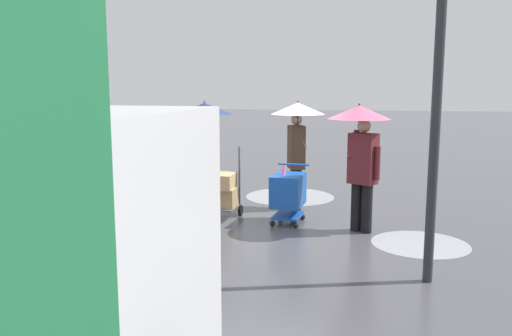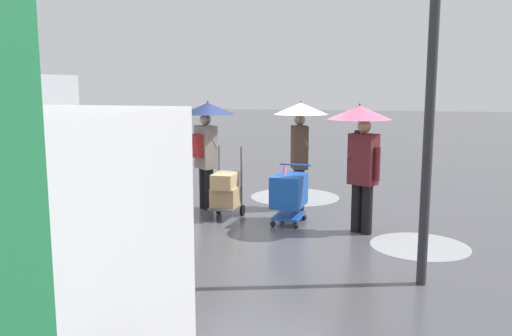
{
  "view_description": "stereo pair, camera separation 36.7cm",
  "coord_description": "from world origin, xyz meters",
  "px_view_note": "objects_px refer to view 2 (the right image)",
  "views": [
    {
      "loc": [
        -1.75,
        8.87,
        2.43
      ],
      "look_at": [
        0.01,
        0.26,
        1.05
      ],
      "focal_mm": 36.82,
      "sensor_mm": 36.0,
      "label": 1
    },
    {
      "loc": [
        -2.1,
        8.79,
        2.43
      ],
      "look_at": [
        0.01,
        0.26,
        1.05
      ],
      "focal_mm": 36.82,
      "sensor_mm": 36.0,
      "label": 2
    }
  ],
  "objects_px": {
    "pedestrian_pink_side": "(300,130)",
    "pedestrian_white_side": "(361,138)",
    "hand_dolly_boxes": "(225,190)",
    "pedestrian_black_side": "(206,131)",
    "shopping_cart_vendor": "(289,192)",
    "street_lamp": "(431,91)",
    "cargo_van_parked_right": "(69,152)"
  },
  "relations": [
    {
      "from": "cargo_van_parked_right",
      "to": "pedestrian_white_side",
      "type": "distance_m",
      "value": 5.49
    },
    {
      "from": "shopping_cart_vendor",
      "to": "pedestrian_pink_side",
      "type": "bearing_deg",
      "value": -90.75
    },
    {
      "from": "pedestrian_pink_side",
      "to": "shopping_cart_vendor",
      "type": "bearing_deg",
      "value": 89.25
    },
    {
      "from": "hand_dolly_boxes",
      "to": "shopping_cart_vendor",
      "type": "bearing_deg",
      "value": 176.32
    },
    {
      "from": "cargo_van_parked_right",
      "to": "pedestrian_pink_side",
      "type": "bearing_deg",
      "value": -163.51
    },
    {
      "from": "pedestrian_pink_side",
      "to": "street_lamp",
      "type": "xyz_separation_m",
      "value": [
        -2.1,
        3.54,
        0.79
      ]
    },
    {
      "from": "shopping_cart_vendor",
      "to": "street_lamp",
      "type": "height_order",
      "value": "street_lamp"
    },
    {
      "from": "pedestrian_black_side",
      "to": "shopping_cart_vendor",
      "type": "bearing_deg",
      "value": 159.31
    },
    {
      "from": "hand_dolly_boxes",
      "to": "pedestrian_black_side",
      "type": "height_order",
      "value": "pedestrian_black_side"
    },
    {
      "from": "street_lamp",
      "to": "shopping_cart_vendor",
      "type": "bearing_deg",
      "value": -49.37
    },
    {
      "from": "pedestrian_white_side",
      "to": "pedestrian_pink_side",
      "type": "bearing_deg",
      "value": -47.67
    },
    {
      "from": "shopping_cart_vendor",
      "to": "hand_dolly_boxes",
      "type": "relative_size",
      "value": 0.79
    },
    {
      "from": "cargo_van_parked_right",
      "to": "pedestrian_pink_side",
      "type": "relative_size",
      "value": 2.51
    },
    {
      "from": "pedestrian_white_side",
      "to": "pedestrian_black_side",
      "type": "bearing_deg",
      "value": -17.41
    },
    {
      "from": "shopping_cart_vendor",
      "to": "hand_dolly_boxes",
      "type": "height_order",
      "value": "hand_dolly_boxes"
    },
    {
      "from": "pedestrian_black_side",
      "to": "pedestrian_white_side",
      "type": "distance_m",
      "value": 3.14
    },
    {
      "from": "pedestrian_pink_side",
      "to": "pedestrian_white_side",
      "type": "height_order",
      "value": "same"
    },
    {
      "from": "street_lamp",
      "to": "pedestrian_black_side",
      "type": "bearing_deg",
      "value": -38.94
    },
    {
      "from": "pedestrian_black_side",
      "to": "street_lamp",
      "type": "height_order",
      "value": "street_lamp"
    },
    {
      "from": "shopping_cart_vendor",
      "to": "street_lamp",
      "type": "bearing_deg",
      "value": 130.63
    },
    {
      "from": "hand_dolly_boxes",
      "to": "pedestrian_pink_side",
      "type": "xyz_separation_m",
      "value": [
        -1.22,
        -0.99,
        1.06
      ]
    },
    {
      "from": "shopping_cart_vendor",
      "to": "pedestrian_pink_side",
      "type": "height_order",
      "value": "pedestrian_pink_side"
    },
    {
      "from": "pedestrian_pink_side",
      "to": "hand_dolly_boxes",
      "type": "bearing_deg",
      "value": 39.07
    },
    {
      "from": "hand_dolly_boxes",
      "to": "pedestrian_white_side",
      "type": "distance_m",
      "value": 2.68
    },
    {
      "from": "cargo_van_parked_right",
      "to": "street_lamp",
      "type": "distance_m",
      "value": 6.86
    },
    {
      "from": "hand_dolly_boxes",
      "to": "pedestrian_pink_side",
      "type": "height_order",
      "value": "pedestrian_pink_side"
    },
    {
      "from": "pedestrian_white_side",
      "to": "street_lamp",
      "type": "distance_m",
      "value": 2.49
    },
    {
      "from": "pedestrian_white_side",
      "to": "street_lamp",
      "type": "bearing_deg",
      "value": 111.91
    },
    {
      "from": "shopping_cart_vendor",
      "to": "pedestrian_pink_side",
      "type": "xyz_separation_m",
      "value": [
        -0.01,
        -1.07,
        1.02
      ]
    },
    {
      "from": "cargo_van_parked_right",
      "to": "pedestrian_white_side",
      "type": "xyz_separation_m",
      "value": [
        -5.48,
        0.08,
        0.41
      ]
    },
    {
      "from": "pedestrian_pink_side",
      "to": "pedestrian_white_side",
      "type": "relative_size",
      "value": 1.0
    },
    {
      "from": "street_lamp",
      "to": "pedestrian_white_side",
      "type": "bearing_deg",
      "value": -68.09
    }
  ]
}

